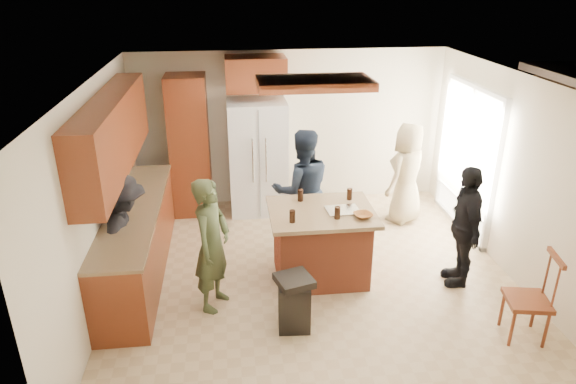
{
  "coord_description": "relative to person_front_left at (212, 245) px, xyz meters",
  "views": [
    {
      "loc": [
        -0.98,
        -5.52,
        3.59
      ],
      "look_at": [
        -0.31,
        0.12,
        1.15
      ],
      "focal_mm": 32.0,
      "sensor_mm": 36.0,
      "label": 1
    }
  ],
  "objects": [
    {
      "name": "room_shell",
      "position": [
        5.61,
        2.08,
        0.08
      ],
      "size": [
        8.0,
        5.2,
        5.0
      ],
      "color": "tan",
      "rests_on": "ground"
    },
    {
      "name": "person_front_left",
      "position": [
        0.0,
        0.0,
        0.0
      ],
      "size": [
        0.62,
        0.7,
        1.58
      ],
      "primitive_type": "imported",
      "rotation": [
        0.0,
        0.0,
        1.14
      ],
      "color": "#384226",
      "rests_on": "ground"
    },
    {
      "name": "person_behind_left",
      "position": [
        1.2,
        1.27,
        0.07
      ],
      "size": [
        0.88,
        0.59,
        1.72
      ],
      "primitive_type": "imported",
      "rotation": [
        0.0,
        0.0,
        3.23
      ],
      "color": "#192333",
      "rests_on": "ground"
    },
    {
      "name": "person_behind_right",
      "position": [
        2.9,
        1.91,
        -0.01
      ],
      "size": [
        0.9,
        0.86,
        1.56
      ],
      "primitive_type": "imported",
      "rotation": [
        0.0,
        0.0,
        3.82
      ],
      "color": "tan",
      "rests_on": "ground"
    },
    {
      "name": "person_side_right",
      "position": [
        3.02,
        0.14,
        -0.02
      ],
      "size": [
        0.61,
        0.97,
        1.54
      ],
      "primitive_type": "imported",
      "rotation": [
        0.0,
        0.0,
        -1.75
      ],
      "color": "black",
      "rests_on": "ground"
    },
    {
      "name": "person_counter",
      "position": [
        -1.0,
        0.4,
        -0.04
      ],
      "size": [
        0.53,
        1.01,
        1.51
      ],
      "primitive_type": "imported",
      "rotation": [
        0.0,
        0.0,
        1.49
      ],
      "color": "black",
      "rests_on": "ground"
    },
    {
      "name": "left_cabinetry",
      "position": [
        -1.01,
        0.84,
        0.16
      ],
      "size": [
        0.64,
        3.0,
        2.3
      ],
      "color": "maroon",
      "rests_on": "ground"
    },
    {
      "name": "back_wall_units",
      "position": [
        -0.1,
        2.64,
        0.59
      ],
      "size": [
        1.8,
        0.6,
        2.45
      ],
      "color": "maroon",
      "rests_on": "ground"
    },
    {
      "name": "refrigerator",
      "position": [
        0.68,
        2.56,
        0.11
      ],
      "size": [
        0.9,
        0.76,
        1.8
      ],
      "color": "white",
      "rests_on": "ground"
    },
    {
      "name": "kitchen_island",
      "position": [
        1.32,
        0.46,
        -0.32
      ],
      "size": [
        1.28,
        1.03,
        0.93
      ],
      "color": "#9F4329",
      "rests_on": "ground"
    },
    {
      "name": "island_items",
      "position": [
        1.53,
        0.37,
        0.18
      ],
      "size": [
        1.02,
        0.73,
        0.15
      ],
      "color": "silver",
      "rests_on": "kitchen_island"
    },
    {
      "name": "trash_bin",
      "position": [
        0.86,
        -0.51,
        -0.47
      ],
      "size": [
        0.45,
        0.45,
        0.63
      ],
      "color": "black",
      "rests_on": "ground"
    },
    {
      "name": "spindle_chair",
      "position": [
        3.27,
        -0.97,
        -0.34
      ],
      "size": [
        0.49,
        0.49,
        0.99
      ],
      "color": "maroon",
      "rests_on": "ground"
    }
  ]
}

